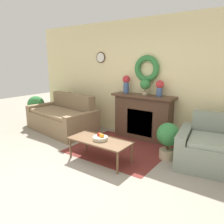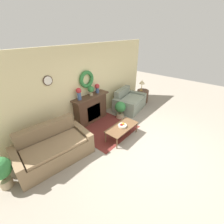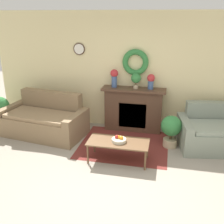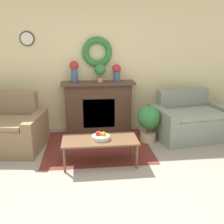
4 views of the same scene
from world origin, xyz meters
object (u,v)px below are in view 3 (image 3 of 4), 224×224
(potted_plant_floor_by_couch, at_px, (0,109))
(vase_on_mantel_right, at_px, (151,80))
(loveseat_right, at_px, (214,133))
(vase_on_mantel_left, at_px, (114,77))
(coffee_table, at_px, (118,143))
(potted_plant_on_mantel, at_px, (136,79))
(couch_left, at_px, (44,120))
(potted_plant_floor_by_loveseat, at_px, (171,129))
(fruit_bowl, at_px, (119,140))
(fireplace, at_px, (133,109))

(potted_plant_floor_by_couch, bearing_deg, vase_on_mantel_right, 9.76)
(loveseat_right, xyz_separation_m, vase_on_mantel_left, (-2.22, 0.51, 0.96))
(coffee_table, xyz_separation_m, potted_plant_on_mantel, (0.11, 1.47, 0.89))
(couch_left, distance_m, potted_plant_floor_by_couch, 1.18)
(potted_plant_on_mantel, bearing_deg, vase_on_mantel_left, 177.72)
(coffee_table, bearing_deg, potted_plant_floor_by_loveseat, 39.96)
(coffee_table, xyz_separation_m, fruit_bowl, (0.01, -0.00, 0.08))
(vase_on_mantel_left, height_order, vase_on_mantel_right, vase_on_mantel_left)
(coffee_table, bearing_deg, loveseat_right, 28.23)
(fruit_bowl, bearing_deg, potted_plant_floor_by_couch, 163.70)
(couch_left, xyz_separation_m, potted_plant_on_mantel, (2.00, 0.64, 0.92))
(coffee_table, bearing_deg, vase_on_mantel_right, 73.43)
(couch_left, distance_m, vase_on_mantel_right, 2.58)
(couch_left, relative_size, loveseat_right, 1.30)
(vase_on_mantel_left, xyz_separation_m, potted_plant_on_mantel, (0.50, -0.02, -0.02))
(coffee_table, height_order, fruit_bowl, fruit_bowl)
(fireplace, xyz_separation_m, potted_plant_floor_by_couch, (-3.12, -0.60, -0.02))
(vase_on_mantel_right, xyz_separation_m, potted_plant_on_mantel, (-0.33, -0.02, 0.03))
(couch_left, xyz_separation_m, loveseat_right, (3.71, 0.14, -0.01))
(potted_plant_floor_by_couch, bearing_deg, potted_plant_on_mantel, 10.40)
(vase_on_mantel_left, bearing_deg, potted_plant_floor_by_loveseat, -27.48)
(vase_on_mantel_right, relative_size, potted_plant_floor_by_couch, 0.43)
(vase_on_mantel_left, bearing_deg, vase_on_mantel_right, 0.00)
(potted_plant_floor_by_loveseat, bearing_deg, fireplace, 141.81)
(fireplace, relative_size, vase_on_mantel_left, 3.53)
(loveseat_right, bearing_deg, potted_plant_floor_by_loveseat, -177.30)
(potted_plant_on_mantel, relative_size, potted_plant_floor_by_couch, 0.44)
(coffee_table, distance_m, fruit_bowl, 0.08)
(fruit_bowl, bearing_deg, fireplace, 87.66)
(loveseat_right, height_order, potted_plant_floor_by_couch, loveseat_right)
(loveseat_right, relative_size, fruit_bowl, 5.75)
(couch_left, height_order, potted_plant_floor_by_couch, couch_left)
(fruit_bowl, height_order, vase_on_mantel_left, vase_on_mantel_left)
(fruit_bowl, distance_m, potted_plant_on_mantel, 1.69)
(fireplace, relative_size, potted_plant_on_mantel, 4.14)
(potted_plant_floor_by_couch, bearing_deg, fireplace, 10.80)
(fireplace, distance_m, vase_on_mantel_left, 0.88)
(loveseat_right, distance_m, potted_plant_floor_by_loveseat, 0.90)
(fireplace, relative_size, fruit_bowl, 5.43)
(fireplace, xyz_separation_m, vase_on_mantel_right, (0.37, 0.01, 0.71))
(couch_left, relative_size, vase_on_mantel_left, 4.85)
(fireplace, relative_size, loveseat_right, 0.94)
(couch_left, bearing_deg, vase_on_mantel_right, 24.03)
(fireplace, bearing_deg, potted_plant_floor_by_loveseat, -38.19)
(couch_left, xyz_separation_m, vase_on_mantel_left, (1.50, 0.66, 0.94))
(fireplace, height_order, vase_on_mantel_right, vase_on_mantel_right)
(potted_plant_on_mantel, bearing_deg, coffee_table, -94.42)
(loveseat_right, height_order, fruit_bowl, loveseat_right)
(couch_left, height_order, fruit_bowl, couch_left)
(coffee_table, distance_m, vase_on_mantel_right, 1.78)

